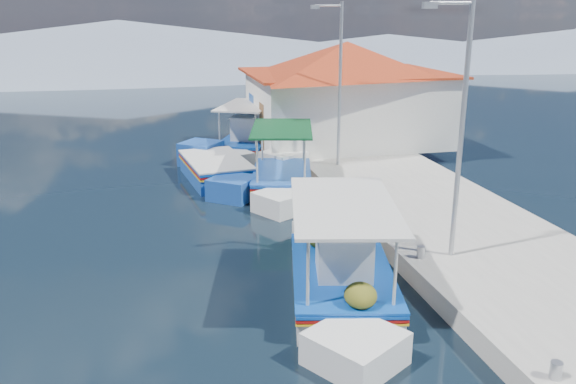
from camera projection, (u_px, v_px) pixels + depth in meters
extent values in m
plane|color=black|center=(285.00, 338.00, 11.70)|extent=(160.00, 160.00, 0.00)
cube|color=#AEACA3|center=(426.00, 209.00, 18.49)|extent=(5.00, 44.00, 0.50)
cylinder|color=#A5A8AD|center=(556.00, 370.00, 9.54)|extent=(0.20, 0.20, 0.30)
cylinder|color=#A5A8AD|center=(421.00, 252.00, 14.19)|extent=(0.20, 0.20, 0.30)
cylinder|color=#A5A8AD|center=(343.00, 184.00, 19.78)|extent=(0.20, 0.20, 0.30)
cylinder|color=#A5A8AD|center=(299.00, 145.00, 25.36)|extent=(0.20, 0.20, 0.30)
cube|color=white|center=(341.00, 288.00, 13.32)|extent=(2.95, 4.49, 0.90)
cube|color=white|center=(289.00, 242.00, 15.65)|extent=(2.08, 2.08, 1.00)
cube|color=white|center=(414.00, 346.00, 11.04)|extent=(2.02, 2.02, 0.86)
cube|color=#0B409B|center=(342.00, 271.00, 13.20)|extent=(3.03, 4.62, 0.06)
cube|color=#980E0D|center=(342.00, 274.00, 13.22)|extent=(3.03, 4.62, 0.05)
cube|color=gold|center=(342.00, 277.00, 13.24)|extent=(3.03, 4.62, 0.04)
cube|color=#0B409B|center=(342.00, 269.00, 13.18)|extent=(3.04, 4.59, 0.05)
cube|color=brown|center=(342.00, 270.00, 13.19)|extent=(2.76, 4.37, 0.05)
cube|color=white|center=(349.00, 253.00, 12.79)|extent=(1.39, 1.46, 1.05)
cube|color=silver|center=(350.00, 229.00, 12.63)|extent=(1.52, 1.57, 0.06)
cylinder|color=beige|center=(275.00, 219.00, 14.11)|extent=(0.07, 0.07, 1.52)
cylinder|color=beige|center=(336.00, 209.00, 14.81)|extent=(0.07, 0.07, 1.52)
cylinder|color=beige|center=(352.00, 276.00, 11.12)|extent=(0.07, 0.07, 1.52)
cylinder|color=beige|center=(424.00, 260.00, 11.82)|extent=(0.07, 0.07, 1.52)
cube|color=silver|center=(344.00, 205.00, 12.74)|extent=(3.05, 4.51, 0.07)
ellipsoid|color=#3E4713|center=(300.00, 241.00, 14.10)|extent=(0.72, 0.80, 0.54)
ellipsoid|color=#3E4713|center=(315.00, 232.00, 14.80)|extent=(0.61, 0.67, 0.46)
ellipsoid|color=#3E4713|center=(395.00, 290.00, 11.72)|extent=(0.65, 0.71, 0.49)
sphere|color=#DB3906|center=(365.00, 225.00, 13.86)|extent=(0.38, 0.38, 0.38)
cube|color=white|center=(282.00, 185.00, 21.18)|extent=(2.77, 4.00, 0.93)
cube|color=white|center=(254.00, 166.00, 23.23)|extent=(1.93, 1.93, 1.03)
cube|color=white|center=(315.00, 203.00, 19.17)|extent=(1.88, 1.88, 0.88)
cube|color=#0B409B|center=(282.00, 173.00, 21.06)|extent=(2.85, 4.12, 0.06)
cube|color=#980E0D|center=(282.00, 175.00, 21.08)|extent=(2.85, 4.12, 0.05)
cube|color=gold|center=(282.00, 177.00, 21.10)|extent=(2.85, 4.12, 0.04)
cube|color=#1C4EA9|center=(282.00, 171.00, 21.04)|extent=(2.86, 4.09, 0.05)
cube|color=brown|center=(282.00, 172.00, 21.04)|extent=(2.60, 3.89, 0.05)
cylinder|color=beige|center=(244.00, 144.00, 21.78)|extent=(0.07, 0.07, 1.57)
cylinder|color=beige|center=(282.00, 140.00, 22.45)|extent=(0.07, 0.07, 1.57)
cylinder|color=beige|center=(281.00, 163.00, 19.17)|extent=(0.07, 0.07, 1.57)
cylinder|color=beige|center=(323.00, 157.00, 19.85)|extent=(0.07, 0.07, 1.57)
cube|color=#0D4220|center=(282.00, 129.00, 20.58)|extent=(2.87, 4.03, 0.07)
cube|color=#1C4EA9|center=(216.00, 174.00, 22.47)|extent=(2.48, 4.02, 1.06)
cube|color=#1C4EA9|center=(217.00, 155.00, 24.85)|extent=(2.02, 2.02, 1.17)
cube|color=#1C4EA9|center=(215.00, 193.00, 20.14)|extent=(1.96, 1.96, 1.00)
cube|color=#0B409B|center=(215.00, 161.00, 22.33)|extent=(2.55, 4.14, 0.07)
cube|color=#980E0D|center=(216.00, 164.00, 22.36)|extent=(2.55, 4.14, 0.06)
cube|color=gold|center=(216.00, 166.00, 22.38)|extent=(2.55, 4.14, 0.04)
cube|color=white|center=(215.00, 159.00, 22.31)|extent=(2.57, 4.11, 0.06)
cube|color=brown|center=(215.00, 160.00, 22.32)|extent=(2.31, 3.92, 0.06)
cube|color=white|center=(248.00, 149.00, 26.70)|extent=(3.38, 4.28, 0.89)
cube|color=white|center=(218.00, 137.00, 28.58)|extent=(1.83, 1.83, 0.99)
cube|color=white|center=(281.00, 159.00, 24.85)|extent=(1.78, 1.78, 0.85)
cube|color=#0B409B|center=(248.00, 140.00, 26.58)|extent=(3.49, 4.40, 0.06)
cube|color=#980E0D|center=(248.00, 141.00, 26.60)|extent=(3.49, 4.40, 0.05)
cube|color=gold|center=(248.00, 143.00, 26.62)|extent=(3.49, 4.40, 0.04)
cube|color=#0B409B|center=(248.00, 138.00, 26.56)|extent=(3.49, 4.38, 0.05)
cube|color=brown|center=(248.00, 139.00, 26.57)|extent=(3.21, 4.14, 0.05)
cube|color=white|center=(251.00, 128.00, 26.20)|extent=(1.50, 1.57, 1.04)
cube|color=silver|center=(251.00, 116.00, 26.04)|extent=(1.63, 1.69, 0.06)
cylinder|color=beige|center=(214.00, 119.00, 27.09)|extent=(0.07, 0.07, 1.51)
cylinder|color=beige|center=(242.00, 116.00, 28.01)|extent=(0.07, 0.07, 1.51)
cylinder|color=beige|center=(253.00, 130.00, 24.68)|extent=(0.07, 0.07, 1.51)
cylinder|color=beige|center=(283.00, 125.00, 25.61)|extent=(0.07, 0.07, 1.51)
cube|color=silver|center=(247.00, 105.00, 26.12)|extent=(3.47, 4.32, 0.07)
cube|color=white|center=(345.00, 108.00, 26.41)|extent=(8.00, 6.00, 3.00)
cube|color=#A23116|center=(347.00, 73.00, 25.95)|extent=(8.64, 6.48, 0.10)
pyramid|color=#A23116|center=(347.00, 58.00, 25.76)|extent=(10.49, 10.49, 1.40)
cube|color=brown|center=(262.00, 127.00, 24.76)|extent=(0.06, 1.00, 2.00)
cube|color=#0B409B|center=(252.00, 104.00, 26.91)|extent=(0.06, 1.20, 0.90)
cylinder|color=#A5A8AD|center=(461.00, 134.00, 13.53)|extent=(0.12, 0.12, 6.00)
cylinder|color=#A5A8AD|center=(452.00, 3.00, 12.58)|extent=(1.00, 0.08, 0.08)
cube|color=#A5A8AD|center=(430.00, 5.00, 12.48)|extent=(0.30, 0.14, 0.14)
cylinder|color=#A5A8AD|center=(340.00, 86.00, 21.90)|extent=(0.12, 0.12, 6.00)
cylinder|color=#A5A8AD|center=(328.00, 6.00, 20.95)|extent=(1.00, 0.08, 0.08)
cube|color=#A5A8AD|center=(315.00, 7.00, 20.86)|extent=(0.30, 0.14, 0.14)
cone|color=slate|center=(120.00, 47.00, 61.99)|extent=(96.00, 96.00, 5.50)
cone|color=slate|center=(387.00, 51.00, 68.76)|extent=(76.80, 76.80, 3.80)
cone|color=slate|center=(574.00, 46.00, 74.14)|extent=(89.60, 89.60, 4.20)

